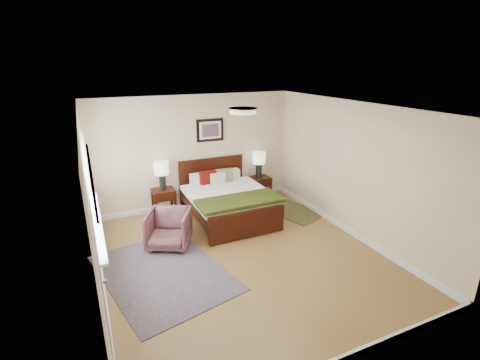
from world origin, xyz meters
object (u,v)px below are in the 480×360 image
at_px(bed, 227,196).
at_px(rug_persian, 163,272).
at_px(nightstand_left, 164,195).
at_px(lamp_right, 259,160).
at_px(armchair, 169,229).
at_px(nightstand_right, 259,185).
at_px(lamp_left, 162,171).

relative_size(bed, rug_persian, 0.85).
relative_size(nightstand_left, lamp_right, 0.92).
bearing_deg(armchair, bed, 52.66).
distance_m(nightstand_right, armchair, 2.89).
height_order(bed, armchair, bed).
height_order(bed, nightstand_left, bed).
xyz_separation_m(nightstand_left, lamp_left, (0.00, 0.02, 0.54)).
bearing_deg(armchair, nightstand_left, 107.87).
xyz_separation_m(nightstand_right, lamp_right, (0.00, 0.01, 0.62)).
bearing_deg(armchair, lamp_left, 108.00).
bearing_deg(bed, nightstand_right, 33.09).
bearing_deg(nightstand_right, lamp_right, 90.00).
xyz_separation_m(bed, lamp_right, (1.13, 0.75, 0.45)).
height_order(nightstand_right, lamp_right, lamp_right).
bearing_deg(nightstand_left, nightstand_right, 0.20).
bearing_deg(bed, lamp_right, 33.53).
relative_size(nightstand_left, nightstand_right, 1.06).
bearing_deg(armchair, lamp_right, 56.44).
relative_size(bed, armchair, 2.71).
bearing_deg(lamp_right, bed, -146.47).
bearing_deg(rug_persian, bed, 28.02).
height_order(nightstand_left, lamp_right, lamp_right).
relative_size(lamp_left, rug_persian, 0.26).
xyz_separation_m(bed, rug_persian, (-1.70, -1.46, -0.49)).
height_order(lamp_left, lamp_right, lamp_left).
height_order(bed, lamp_right, lamp_right).
relative_size(bed, nightstand_left, 3.53).
xyz_separation_m(lamp_right, rug_persian, (-2.83, -2.21, -0.94)).
xyz_separation_m(nightstand_left, lamp_right, (2.30, 0.02, 0.50)).
bearing_deg(bed, rug_persian, -139.27).
relative_size(nightstand_left, armchair, 0.77).
xyz_separation_m(armchair, rug_persian, (-0.30, -0.80, -0.33)).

